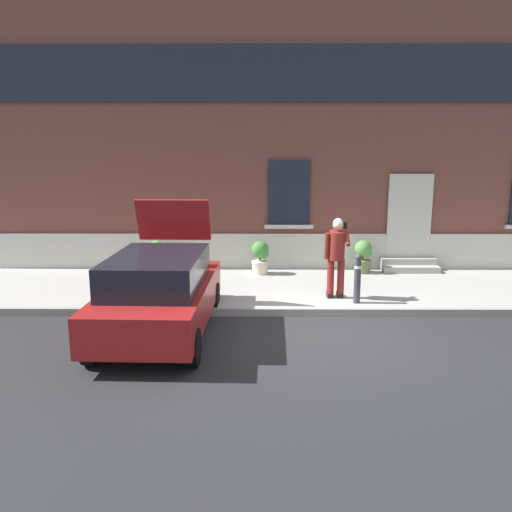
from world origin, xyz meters
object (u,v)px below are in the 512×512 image
(planter_terracotta, at_px, (157,256))
(planter_cream, at_px, (260,257))
(person_on_phone, at_px, (337,253))
(planter_olive, at_px, (363,256))
(bollard_near_person, at_px, (358,277))
(hatchback_car_red, at_px, (160,292))

(planter_terracotta, xyz_separation_m, planter_cream, (2.68, -0.09, 0.00))
(person_on_phone, xyz_separation_m, planter_olive, (1.06, 2.38, -0.55))
(person_on_phone, bearing_deg, planter_cream, 130.38)
(bollard_near_person, xyz_separation_m, person_on_phone, (-0.40, 0.34, 0.44))
(person_on_phone, bearing_deg, planter_terracotta, 156.10)
(hatchback_car_red, distance_m, person_on_phone, 3.91)
(bollard_near_person, relative_size, person_on_phone, 0.60)
(person_on_phone, distance_m, planter_cream, 2.82)
(bollard_near_person, relative_size, planter_olive, 1.22)
(hatchback_car_red, xyz_separation_m, bollard_near_person, (3.83, 1.49, -0.09))
(person_on_phone, relative_size, planter_terracotta, 2.03)
(hatchback_car_red, height_order, person_on_phone, hatchback_car_red)
(hatchback_car_red, distance_m, planter_terracotta, 4.26)
(planter_terracotta, xyz_separation_m, planter_olive, (5.36, 0.05, 0.00))
(planter_terracotta, bearing_deg, hatchback_car_red, -78.31)
(hatchback_car_red, relative_size, planter_terracotta, 4.78)
(planter_terracotta, distance_m, planter_olive, 5.36)
(planter_terracotta, bearing_deg, person_on_phone, -28.53)
(person_on_phone, height_order, planter_olive, person_on_phone)
(hatchback_car_red, bearing_deg, bollard_near_person, 21.22)
(hatchback_car_red, xyz_separation_m, planter_cream, (1.82, 4.08, -0.19))
(bollard_near_person, xyz_separation_m, planter_cream, (-2.01, 2.59, -0.11))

